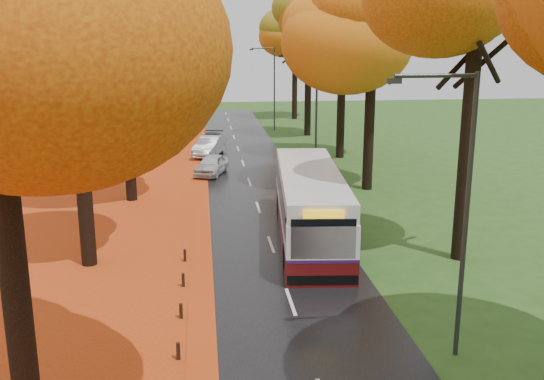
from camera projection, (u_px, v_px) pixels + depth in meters
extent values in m
cube|color=black|center=(257.00, 203.00, 33.32)|extent=(6.50, 90.00, 0.04)
cube|color=silver|center=(257.00, 203.00, 33.31)|extent=(0.12, 90.00, 0.01)
cube|color=maroon|center=(89.00, 208.00, 32.32)|extent=(12.00, 90.00, 0.02)
cube|color=#DA5416|center=(201.00, 204.00, 32.97)|extent=(0.90, 90.00, 0.01)
cylinder|color=black|center=(12.00, 260.00, 12.72)|extent=(0.60, 0.60, 8.58)
cylinder|color=black|center=(81.00, 152.00, 23.18)|extent=(0.60, 0.60, 9.15)
cylinder|color=black|center=(128.00, 129.00, 33.03)|extent=(0.60, 0.60, 8.00)
ellipsoid|color=orange|center=(122.00, 35.00, 31.81)|extent=(9.20, 9.20, 7.18)
cylinder|color=black|center=(138.00, 102.00, 44.45)|extent=(0.60, 0.60, 8.58)
ellipsoid|color=orange|center=(134.00, 26.00, 43.15)|extent=(8.00, 8.00, 6.24)
cylinder|color=black|center=(157.00, 86.00, 55.05)|extent=(0.60, 0.60, 9.15)
ellipsoid|color=orange|center=(154.00, 21.00, 53.65)|extent=(9.20, 9.20, 7.18)
cylinder|color=black|center=(158.00, 85.00, 64.76)|extent=(0.60, 0.60, 8.00)
ellipsoid|color=orange|center=(155.00, 37.00, 63.54)|extent=(8.00, 8.00, 6.24)
cylinder|color=black|center=(467.00, 148.00, 23.88)|extent=(0.60, 0.60, 9.22)
cylinder|color=black|center=(369.00, 121.00, 35.50)|extent=(0.60, 0.60, 8.19)
ellipsoid|color=orange|center=(373.00, 31.00, 34.25)|extent=(9.20, 9.20, 7.18)
cylinder|color=black|center=(341.00, 100.00, 45.14)|extent=(0.60, 0.60, 8.70)
ellipsoid|color=orange|center=(343.00, 25.00, 43.82)|extent=(8.20, 8.20, 6.40)
cylinder|color=black|center=(308.00, 86.00, 55.61)|extent=(0.60, 0.60, 9.22)
ellipsoid|color=orange|center=(309.00, 21.00, 54.21)|extent=(9.20, 9.20, 7.18)
cylinder|color=black|center=(295.00, 82.00, 67.36)|extent=(0.60, 0.60, 8.19)
ellipsoid|color=orange|center=(295.00, 35.00, 66.12)|extent=(8.20, 8.20, 6.40)
cube|color=black|center=(178.00, 351.00, 17.05)|extent=(0.11, 0.11, 0.52)
cube|color=black|center=(181.00, 311.00, 19.55)|extent=(0.11, 0.11, 0.52)
cube|color=black|center=(183.00, 280.00, 22.06)|extent=(0.11, 0.11, 0.52)
cube|color=black|center=(185.00, 256.00, 24.56)|extent=(0.11, 0.11, 0.52)
cylinder|color=#333538|center=(466.00, 221.00, 16.44)|extent=(0.14, 0.14, 8.00)
cylinder|color=#333538|center=(436.00, 76.00, 15.36)|extent=(2.20, 0.11, 0.11)
cube|color=#333538|center=(394.00, 81.00, 15.27)|extent=(0.35, 0.18, 0.14)
cylinder|color=#333538|center=(316.00, 118.00, 37.63)|extent=(0.14, 0.14, 8.00)
cylinder|color=#333538|center=(299.00, 54.00, 36.56)|extent=(2.20, 0.11, 0.11)
cube|color=#333538|center=(281.00, 56.00, 36.47)|extent=(0.35, 0.18, 0.14)
cylinder|color=#333538|center=(274.00, 89.00, 58.83)|extent=(0.14, 0.14, 8.00)
cylinder|color=#333538|center=(263.00, 48.00, 57.76)|extent=(2.20, 0.11, 0.11)
cube|color=#333538|center=(251.00, 50.00, 57.67)|extent=(0.35, 0.18, 0.14)
cube|color=#500C0D|center=(309.00, 227.00, 27.45)|extent=(3.71, 11.84, 0.95)
cube|color=silver|center=(310.00, 202.00, 27.17)|extent=(3.71, 11.84, 1.38)
cube|color=silver|center=(310.00, 179.00, 26.91)|extent=(3.63, 11.60, 0.74)
cube|color=#31154C|center=(309.00, 216.00, 27.32)|extent=(3.73, 11.86, 0.13)
cube|color=black|center=(310.00, 193.00, 27.06)|extent=(3.65, 10.92, 0.90)
cube|color=black|center=(323.00, 239.00, 21.50)|extent=(2.32, 0.27, 1.48)
cube|color=yellow|center=(324.00, 214.00, 21.27)|extent=(1.46, 0.19, 0.30)
cube|color=black|center=(322.00, 280.00, 21.90)|extent=(2.59, 0.36, 0.37)
cylinder|color=black|center=(287.00, 257.00, 23.57)|extent=(0.39, 1.08, 1.06)
cylinder|color=black|center=(348.00, 256.00, 23.62)|extent=(0.39, 1.08, 1.06)
cylinder|color=black|center=(280.00, 205.00, 30.80)|extent=(0.39, 1.08, 1.06)
cylinder|color=black|center=(327.00, 205.00, 30.85)|extent=(0.39, 1.08, 1.06)
imported|color=silver|center=(212.00, 165.00, 40.07)|extent=(2.68, 4.14, 1.31)
imported|color=#A3A7AB|center=(210.00, 146.00, 46.46)|extent=(2.86, 4.76, 1.48)
imported|color=black|center=(211.00, 141.00, 49.22)|extent=(2.40, 4.65, 1.29)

